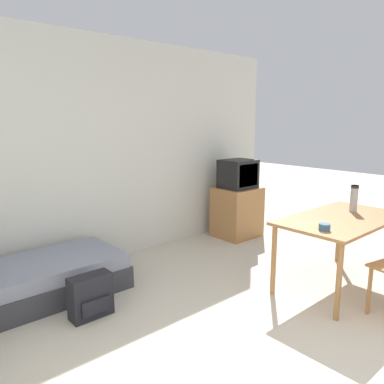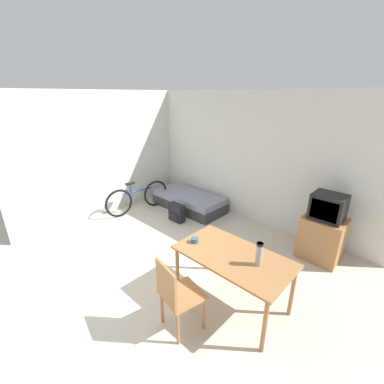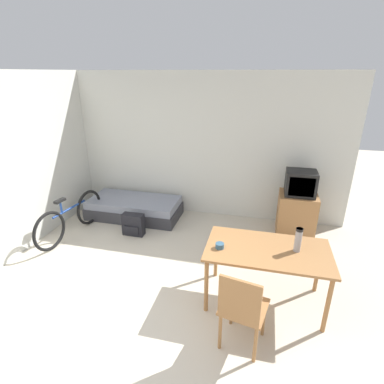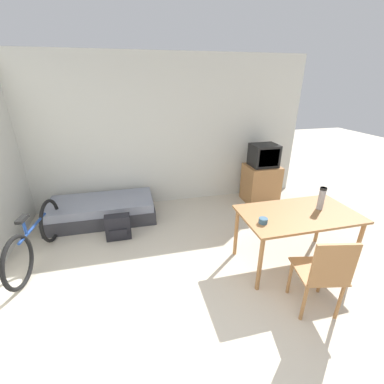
% 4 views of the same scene
% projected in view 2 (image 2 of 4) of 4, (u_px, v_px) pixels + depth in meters
% --- Properties ---
extents(ground_plane, '(20.00, 20.00, 0.00)m').
position_uv_depth(ground_plane, '(98.00, 294.00, 3.58)').
color(ground_plane, beige).
extents(wall_back, '(5.63, 0.06, 2.70)m').
position_uv_depth(wall_back, '(243.00, 157.00, 5.46)').
color(wall_back, silver).
rests_on(wall_back, ground_plane).
extents(wall_left, '(0.06, 4.45, 2.70)m').
position_uv_depth(wall_left, '(111.00, 154.00, 5.77)').
color(wall_left, silver).
rests_on(wall_left, ground_plane).
extents(daybed, '(1.77, 0.83, 0.37)m').
position_uv_depth(daybed, '(189.00, 201.00, 6.23)').
color(daybed, '#333338').
rests_on(daybed, ground_plane).
extents(tv, '(0.63, 0.54, 1.15)m').
position_uv_depth(tv, '(323.00, 231.00, 4.20)').
color(tv, '#9E6B3D').
rests_on(tv, ground_plane).
extents(dining_table, '(1.44, 0.80, 0.75)m').
position_uv_depth(dining_table, '(233.00, 260.00, 3.21)').
color(dining_table, '#9E6B3D').
rests_on(dining_table, ground_plane).
extents(wooden_chair, '(0.52, 0.52, 0.93)m').
position_uv_depth(wooden_chair, '(175.00, 293.00, 2.87)').
color(wooden_chair, '#9E6B3D').
rests_on(wooden_chair, ground_plane).
extents(bicycle, '(0.25, 1.60, 0.74)m').
position_uv_depth(bicycle, '(138.00, 198.00, 6.02)').
color(bicycle, black).
rests_on(bicycle, ground_plane).
extents(thermos_flask, '(0.08, 0.08, 0.29)m').
position_uv_depth(thermos_flask, '(259.00, 253.00, 2.94)').
color(thermos_flask, '#99999E').
rests_on(thermos_flask, dining_table).
extents(mate_bowl, '(0.10, 0.10, 0.06)m').
position_uv_depth(mate_bowl, '(195.00, 240.00, 3.44)').
color(mate_bowl, '#335670').
rests_on(mate_bowl, dining_table).
extents(backpack, '(0.37, 0.20, 0.39)m').
position_uv_depth(backpack, '(177.00, 213.00, 5.59)').
color(backpack, black).
rests_on(backpack, ground_plane).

